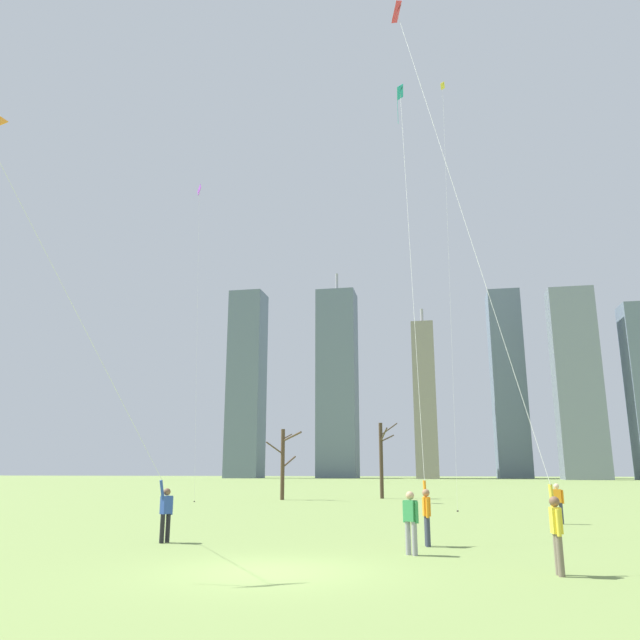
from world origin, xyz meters
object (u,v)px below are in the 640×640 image
object	(u,v)px
kite_flyer_midfield_center_red	(505,363)
bare_tree_center	(283,461)
bare_tree_right_of_center	(382,457)
distant_kite_drifting_left_yellow	(445,147)
bystander_watching_nearby	(558,501)
kite_flyer_far_back_orange	(125,426)
distant_kite_low_near_trees_purple	(199,213)
kite_flyer_midfield_left_teal	(421,421)
bystander_far_off_by_trees	(411,519)

from	to	relation	value
kite_flyer_midfield_center_red	bare_tree_center	xyz separation A→B (m)	(-13.28, 30.06, -1.97)
bare_tree_right_of_center	distant_kite_drifting_left_yellow	bearing A→B (deg)	-60.76
bystander_watching_nearby	bare_tree_right_of_center	size ratio (longest dim) A/B	0.27
kite_flyer_far_back_orange	bare_tree_right_of_center	size ratio (longest dim) A/B	2.02
kite_flyer_far_back_orange	bare_tree_right_of_center	world-z (taller)	kite_flyer_far_back_orange
distant_kite_low_near_trees_purple	bare_tree_center	distance (m)	20.63
bare_tree_right_of_center	bare_tree_center	xyz separation A→B (m)	(-7.09, -3.57, -0.32)
kite_flyer_midfield_left_teal	bare_tree_center	bearing A→B (deg)	113.24
distant_kite_low_near_trees_purple	bare_tree_right_of_center	distance (m)	24.28
bystander_far_off_by_trees	bare_tree_center	world-z (taller)	bare_tree_center
kite_flyer_midfield_center_red	bare_tree_right_of_center	xyz separation A→B (m)	(-6.18, 33.63, -1.65)
bare_tree_center	distant_kite_drifting_left_yellow	bearing A→B (deg)	-27.61
kite_flyer_midfield_center_red	bystander_far_off_by_trees	xyz separation A→B (m)	(-2.57, 1.22, -3.90)
distant_kite_low_near_trees_purple	bare_tree_center	world-z (taller)	distant_kite_low_near_trees_purple
kite_flyer_midfield_left_teal	bystander_far_off_by_trees	distance (m)	4.31
kite_flyer_midfield_center_red	kite_flyer_far_back_orange	xyz separation A→B (m)	(-10.93, 1.16, -1.35)
kite_flyer_far_back_orange	bystander_far_off_by_trees	bearing A→B (deg)	0.45
kite_flyer_far_back_orange	bare_tree_center	distance (m)	29.00
bystander_watching_nearby	kite_flyer_far_back_orange	bearing A→B (deg)	-142.31
distant_kite_drifting_left_yellow	kite_flyer_far_back_orange	bearing A→B (deg)	-115.35
bystander_watching_nearby	bare_tree_right_of_center	xyz separation A→B (m)	(-9.18, 21.71, 2.25)
distant_kite_drifting_left_yellow	bare_tree_right_of_center	xyz separation A→B (m)	(-5.76, 10.29, -20.68)
bare_tree_center	distant_kite_low_near_trees_purple	bearing A→B (deg)	-156.13
bystander_far_off_by_trees	distant_kite_low_near_trees_purple	world-z (taller)	distant_kite_low_near_trees_purple
kite_flyer_far_back_orange	bystander_far_off_by_trees	distance (m)	8.74
kite_flyer_midfield_center_red	distant_kite_low_near_trees_purple	bearing A→B (deg)	126.09
kite_flyer_midfield_center_red	bystander_far_off_by_trees	bearing A→B (deg)	154.51
kite_flyer_far_back_orange	bare_tree_right_of_center	xyz separation A→B (m)	(4.75, 32.47, -0.29)
bare_tree_center	bystander_far_off_by_trees	bearing A→B (deg)	-69.63
kite_flyer_midfield_left_teal	bare_tree_center	xyz separation A→B (m)	(-10.99, 25.58, -0.89)
kite_flyer_midfield_left_teal	bystander_watching_nearby	world-z (taller)	kite_flyer_midfield_left_teal
bystander_far_off_by_trees	bystander_watching_nearby	size ratio (longest dim) A/B	1.00
bystander_watching_nearby	bare_tree_center	xyz separation A→B (m)	(-16.27, 18.14, 1.92)
bystander_watching_nearby	bare_tree_center	size ratio (longest dim) A/B	0.31
bystander_far_off_by_trees	bare_tree_right_of_center	bearing A→B (deg)	96.37
bystander_watching_nearby	bare_tree_right_of_center	distance (m)	23.68
distant_kite_drifting_left_yellow	bare_tree_center	xyz separation A→B (m)	(-12.85, 6.72, -21.01)
bare_tree_right_of_center	bystander_far_off_by_trees	bearing A→B (deg)	-83.63
kite_flyer_midfield_left_teal	distant_kite_drifting_left_yellow	size ratio (longest dim) A/B	0.72
kite_flyer_far_back_orange	distant_kite_drifting_left_yellow	xyz separation A→B (m)	(10.51, 22.18, 20.39)
kite_flyer_midfield_center_red	kite_flyer_midfield_left_teal	bearing A→B (deg)	117.06
distant_kite_low_near_trees_purple	bare_tree_right_of_center	xyz separation A→B (m)	(13.62, 6.46, -19.03)
distant_kite_low_near_trees_purple	kite_flyer_midfield_center_red	bearing A→B (deg)	-53.91
bystander_far_off_by_trees	bare_tree_center	xyz separation A→B (m)	(-10.71, 28.83, 1.92)
kite_flyer_far_back_orange	distant_kite_drifting_left_yellow	size ratio (longest dim) A/B	0.40
bystander_watching_nearby	distant_kite_drifting_left_yellow	world-z (taller)	distant_kite_drifting_left_yellow
bystander_far_off_by_trees	distant_kite_drifting_left_yellow	world-z (taller)	distant_kite_drifting_left_yellow
distant_kite_drifting_left_yellow	bare_tree_right_of_center	world-z (taller)	distant_kite_drifting_left_yellow
distant_kite_low_near_trees_purple	bare_tree_right_of_center	size ratio (longest dim) A/B	4.21
bystander_far_off_by_trees	kite_flyer_midfield_left_teal	bearing A→B (deg)	85.09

